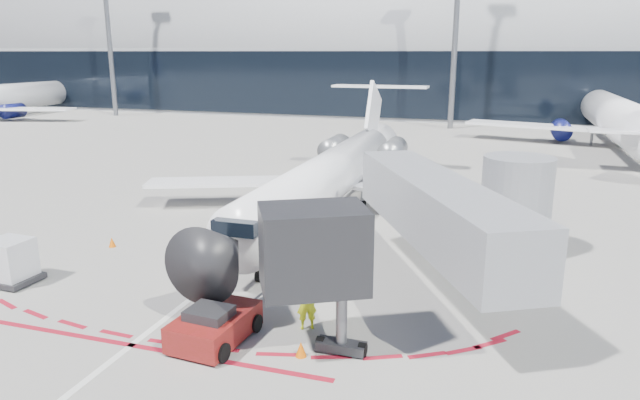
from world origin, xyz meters
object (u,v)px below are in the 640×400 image
(regional_jet, at_px, (332,174))
(uld_container, at_px, (10,262))
(ramp_worker, at_px, (307,303))
(pushback_tug, at_px, (215,325))

(regional_jet, relative_size, uld_container, 14.12)
(ramp_worker, relative_size, uld_container, 0.94)
(pushback_tug, height_order, ramp_worker, ramp_worker)
(regional_jet, height_order, pushback_tug, regional_jet)
(uld_container, bearing_deg, ramp_worker, 2.14)
(regional_jet, height_order, ramp_worker, regional_jet)
(regional_jet, relative_size, pushback_tug, 5.84)
(pushback_tug, bearing_deg, ramp_worker, 38.39)
(uld_container, bearing_deg, regional_jet, 57.64)
(ramp_worker, distance_m, uld_container, 13.11)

